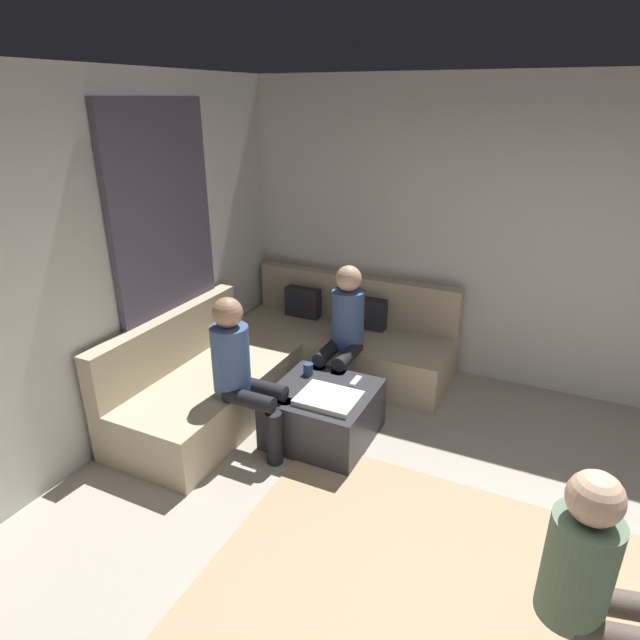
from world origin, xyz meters
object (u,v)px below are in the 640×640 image
coffee_mug (308,369)px  person_on_couch_side (242,370)px  sectional_couch (287,360)px  person_on_couch_back (343,330)px  ottoman (323,414)px  game_remote (356,381)px  person_on_armchair (600,584)px

coffee_mug → person_on_couch_side: size_ratio=0.08×
sectional_couch → person_on_couch_back: 0.65m
ottoman → coffee_mug: coffee_mug is taller
coffee_mug → game_remote: (0.40, 0.04, -0.04)m
sectional_couch → game_remote: (0.81, -0.35, 0.15)m
coffee_mug → game_remote: coffee_mug is taller
coffee_mug → game_remote: bearing=5.7°
ottoman → sectional_couch: bearing=138.1°
ottoman → game_remote: bearing=50.7°
ottoman → person_on_couch_back: person_on_couch_back is taller
person_on_couch_back → person_on_couch_side: same height
game_remote → person_on_armchair: bearing=-41.6°
person_on_couch_side → coffee_mug: bearing=153.8°
ottoman → game_remote: (0.18, 0.22, 0.22)m
sectional_couch → person_on_armchair: person_on_armchair is taller
game_remote → person_on_couch_side: 0.91m
game_remote → person_on_armchair: size_ratio=0.13×
coffee_mug → person_on_armchair: bearing=-34.9°
sectional_couch → game_remote: bearing=-23.1°
sectional_couch → ottoman: 0.85m
ottoman → coffee_mug: size_ratio=8.00×
person_on_couch_back → ottoman: bearing=99.8°
ottoman → person_on_couch_back: 0.77m
game_remote → ottoman: bearing=-129.3°
sectional_couch → person_on_armchair: (2.50, -1.85, 0.36)m
person_on_couch_side → person_on_armchair: (2.35, -0.92, -0.01)m
person_on_armchair → person_on_couch_back: bearing=-146.8°
sectional_couch → coffee_mug: size_ratio=26.84×
coffee_mug → game_remote: size_ratio=0.63×
ottoman → person_on_couch_side: (-0.48, -0.36, 0.45)m
game_remote → person_on_couch_side: bearing=-139.0°
sectional_couch → coffee_mug: sectional_couch is taller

